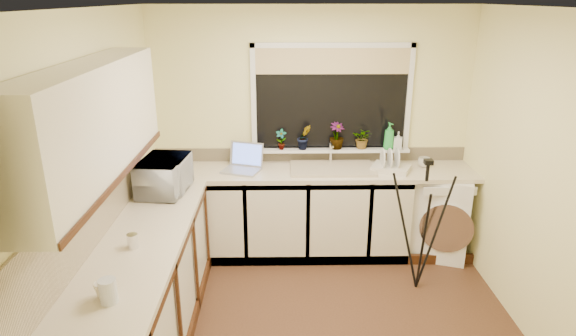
{
  "coord_description": "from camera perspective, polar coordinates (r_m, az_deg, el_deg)",
  "views": [
    {
      "loc": [
        -0.31,
        -3.33,
        2.52
      ],
      "look_at": [
        -0.25,
        0.55,
        1.15
      ],
      "focal_mm": 30.47,
      "sensor_mm": 36.0,
      "label": 1
    }
  ],
  "objects": [
    {
      "name": "wall_back",
      "position": [
        5.01,
        2.66,
        4.44
      ],
      "size": [
        3.2,
        0.0,
        3.2
      ],
      "primitive_type": "plane",
      "rotation": [
        1.57,
        0.0,
        0.0
      ],
      "color": "#FAF2A6",
      "rests_on": "ground"
    },
    {
      "name": "wall_left",
      "position": [
        3.8,
        -20.71,
        -1.8
      ],
      "size": [
        0.0,
        3.0,
        3.0
      ],
      "primitive_type": "plane",
      "rotation": [
        1.57,
        0.0,
        1.57
      ],
      "color": "#FAF2A6",
      "rests_on": "ground"
    },
    {
      "name": "dish_rack",
      "position": [
        4.89,
        11.91,
        -0.03
      ],
      "size": [
        0.43,
        0.39,
        0.05
      ],
      "primitive_type": "cube",
      "rotation": [
        0.0,
        0.0,
        -0.43
      ],
      "color": "beige",
      "rests_on": "worktop_back"
    },
    {
      "name": "worktop_back",
      "position": [
        4.83,
        2.81,
        -0.44
      ],
      "size": [
        3.2,
        0.6,
        0.04
      ],
      "primitive_type": "cube",
      "color": "beige",
      "rests_on": "base_cabinet_back"
    },
    {
      "name": "splashback_left",
      "position": [
        3.57,
        -21.87,
        -5.04
      ],
      "size": [
        0.02,
        2.4,
        0.45
      ],
      "primitive_type": "cube",
      "color": "beige",
      "rests_on": "wall_left"
    },
    {
      "name": "washing_machine",
      "position": [
        5.23,
        16.96,
        -5.03
      ],
      "size": [
        0.76,
        0.75,
        0.86
      ],
      "primitive_type": "cube",
      "rotation": [
        0.0,
        0.0,
        -0.32
      ],
      "color": "white",
      "rests_on": "floor"
    },
    {
      "name": "tripod",
      "position": [
        4.47,
        15.37,
        -6.56
      ],
      "size": [
        0.79,
        0.79,
        1.23
      ],
      "primitive_type": null,
      "rotation": [
        0.0,
        0.0,
        0.36
      ],
      "color": "black",
      "rests_on": "floor"
    },
    {
      "name": "windowsill",
      "position": [
        5.01,
        4.96,
        2.14
      ],
      "size": [
        1.6,
        0.14,
        0.03
      ],
      "primitive_type": "cube",
      "color": "white",
      "rests_on": "wall_back"
    },
    {
      "name": "kettle",
      "position": [
        4.23,
        -14.0,
        -2.18
      ],
      "size": [
        0.16,
        0.16,
        0.21
      ],
      "primitive_type": "cylinder",
      "color": "silver",
      "rests_on": "worktop_left"
    },
    {
      "name": "glass_jug",
      "position": [
        2.97,
        -20.25,
        -13.33
      ],
      "size": [
        0.1,
        0.1,
        0.14
      ],
      "primitive_type": "cylinder",
      "color": "silver",
      "rests_on": "worktop_left"
    },
    {
      "name": "window_blind",
      "position": [
        4.86,
        5.23,
        12.32
      ],
      "size": [
        1.5,
        0.02,
        0.25
      ],
      "primitive_type": "cube",
      "color": "tan",
      "rests_on": "wall_back"
    },
    {
      "name": "upper_cabinet",
      "position": [
        3.18,
        -21.8,
        4.94
      ],
      "size": [
        0.28,
        1.9,
        0.7
      ],
      "primitive_type": "cube",
      "color": "silver",
      "rests_on": "wall_left"
    },
    {
      "name": "splashback_back",
      "position": [
        5.07,
        2.62,
        1.62
      ],
      "size": [
        3.2,
        0.02,
        0.14
      ],
      "primitive_type": "cube",
      "color": "beige",
      "rests_on": "wall_back"
    },
    {
      "name": "cup_back",
      "position": [
        5.07,
        15.59,
        0.65
      ],
      "size": [
        0.16,
        0.16,
        0.1
      ],
      "primitive_type": "imported",
      "rotation": [
        0.0,
        0.0,
        0.38
      ],
      "color": "beige",
      "rests_on": "worktop_back"
    },
    {
      "name": "sink",
      "position": [
        4.84,
        5.18,
        -0.06
      ],
      "size": [
        0.82,
        0.46,
        0.03
      ],
      "primitive_type": "cube",
      "color": "tan",
      "rests_on": "worktop_back"
    },
    {
      "name": "soap_bottle_green",
      "position": [
        5.03,
        11.71,
        3.67
      ],
      "size": [
        0.14,
        0.14,
        0.27
      ],
      "primitive_type": "imported",
      "rotation": [
        0.0,
        0.0,
        0.42
      ],
      "color": "green",
      "rests_on": "windowsill"
    },
    {
      "name": "window_glass",
      "position": [
        4.94,
        5.07,
        8.04
      ],
      "size": [
        1.5,
        0.02,
        1.0
      ],
      "primitive_type": "cube",
      "color": "black",
      "rests_on": "wall_back"
    },
    {
      "name": "plant_a",
      "position": [
        4.92,
        -0.81,
        3.34
      ],
      "size": [
        0.12,
        0.09,
        0.21
      ],
      "primitive_type": "imported",
      "rotation": [
        0.0,
        0.0,
        -0.17
      ],
      "color": "#999999",
      "rests_on": "windowsill"
    },
    {
      "name": "wall_front",
      "position": [
        2.27,
        7.41,
        -15.62
      ],
      "size": [
        3.2,
        0.0,
        3.2
      ],
      "primitive_type": "plane",
      "rotation": [
        -1.57,
        0.0,
        0.0
      ],
      "color": "#FAF2A6",
      "rests_on": "ground"
    },
    {
      "name": "plant_c",
      "position": [
        4.97,
        5.7,
        3.76
      ],
      "size": [
        0.2,
        0.2,
        0.27
      ],
      "primitive_type": "imported",
      "rotation": [
        0.0,
        0.0,
        0.38
      ],
      "color": "#999999",
      "rests_on": "windowsill"
    },
    {
      "name": "floor",
      "position": [
        4.19,
        3.68,
        -17.59
      ],
      "size": [
        3.2,
        3.2,
        0.0
      ],
      "primitive_type": "plane",
      "color": "#563222",
      "rests_on": "ground"
    },
    {
      "name": "plant_b",
      "position": [
        4.93,
        1.89,
        3.62
      ],
      "size": [
        0.17,
        0.15,
        0.25
      ],
      "primitive_type": "imported",
      "rotation": [
        0.0,
        0.0,
        0.3
      ],
      "color": "#999999",
      "rests_on": "windowsill"
    },
    {
      "name": "faucet",
      "position": [
        4.97,
        5.01,
        1.8
      ],
      "size": [
        0.03,
        0.03,
        0.24
      ],
      "primitive_type": "cylinder",
      "color": "silver",
      "rests_on": "worktop_back"
    },
    {
      "name": "steel_jar",
      "position": [
        3.51,
        -17.68,
        -8.13
      ],
      "size": [
        0.07,
        0.07,
        0.1
      ],
      "primitive_type": "cylinder",
      "color": "silver",
      "rests_on": "worktop_left"
    },
    {
      "name": "microwave",
      "position": [
        4.37,
        -14.23,
        -0.87
      ],
      "size": [
        0.42,
        0.58,
        0.3
      ],
      "primitive_type": "imported",
      "rotation": [
        0.0,
        0.0,
        1.47
      ],
      "color": "white",
      "rests_on": "worktop_left"
    },
    {
      "name": "laptop",
      "position": [
        4.83,
        -5.21,
        0.6
      ],
      "size": [
        0.43,
        0.41,
        0.26
      ],
      "rotation": [
        0.0,
        0.0,
        -0.33
      ],
      "color": "#A5A4AC",
      "rests_on": "worktop_back"
    },
    {
      "name": "ceiling",
      "position": [
        3.35,
        4.63,
        18.18
      ],
      "size": [
        3.2,
        3.2,
        0.0
      ],
      "primitive_type": "plane",
      "rotation": [
        3.14,
        0.0,
        0.0
      ],
      "color": "white",
      "rests_on": "ground"
    },
    {
      "name": "worktop_left",
      "position": [
        3.59,
        -17.03,
        -8.71
      ],
      "size": [
        0.6,
        2.4,
        0.04
      ],
      "primitive_type": "cube",
      "color": "beige",
      "rests_on": "base_cabinet_left"
    },
    {
      "name": "cup_left",
      "position": [
        3.03,
        -20.69,
        -13.18
      ],
      "size": [
        0.13,
        0.13,
        0.1
      ],
      "primitive_type": "imported",
      "rotation": [
        0.0,
        0.0,
        -0.28
      ],
      "color": "#EEE2C4",
      "rests_on": "worktop_left"
    },
    {
      "name": "base_cabinet_left",
      "position": [
        3.81,
        -16.35,
        -14.7
      ],
      "size": [
        0.54,
        2.4,
        0.86
      ],
      "primitive_type": "cube",
      "color": "silver",
      "rests_on": "floor"
    },
    {
      "name": "wall_right",
      "position": [
        4.05,
        27.26,
        -1.44
      ],
      "size": [
        0.0,
        3.0,
        3.0
      ],
      "primitive_type": "plane",
      "rotation": [
        1.57,
        0.0,
        -1.57
      ],
      "color": "#FAF2A6",
      "rests_on": "ground"
    },
    {
      "name": "plant_d",
      "position": [
        5.02,
        8.71,
        3.45
      ],
      "size": [
        0.24,
        0.23,
        0.21
      ],
      "primitive_type": "imported",
      "rotation": [
        0.0,
        0.0,
        -0.37
      ],
      "color": "#999999",
      "rests_on": "windowsill"
    },
    {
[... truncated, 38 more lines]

